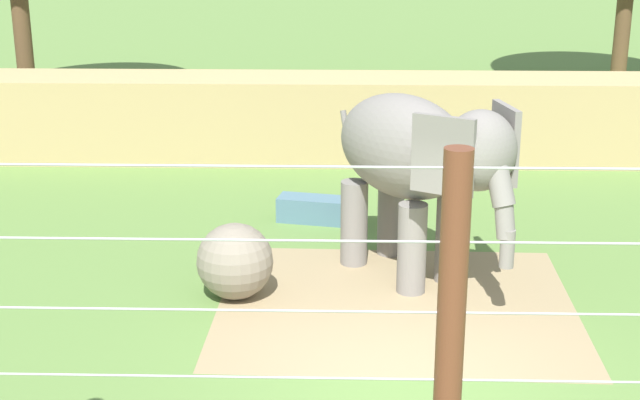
{
  "coord_description": "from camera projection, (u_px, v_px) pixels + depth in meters",
  "views": [
    {
      "loc": [
        -0.72,
        -9.69,
        5.37
      ],
      "look_at": [
        -1.06,
        2.65,
        1.4
      ],
      "focal_mm": 51.67,
      "sensor_mm": 36.0,
      "label": 1
    }
  ],
  "objects": [
    {
      "name": "ground_plane",
      "position": [
        404.0,
        382.0,
        10.85
      ],
      "size": [
        120.0,
        120.0,
        0.0
      ],
      "primitive_type": "plane",
      "color": "#5B7F3D"
    },
    {
      "name": "dirt_patch",
      "position": [
        396.0,
        305.0,
        12.95
      ],
      "size": [
        5.09,
        4.39,
        0.01
      ],
      "primitive_type": "cube",
      "rotation": [
        0.0,
        0.0,
        -0.02
      ],
      "color": "#937F5B",
      "rests_on": "ground"
    },
    {
      "name": "embankment_wall",
      "position": [
        378.0,
        118.0,
        20.14
      ],
      "size": [
        36.0,
        1.8,
        1.81
      ],
      "primitive_type": "cube",
      "color": "tan",
      "rests_on": "ground"
    },
    {
      "name": "elephant",
      "position": [
        416.0,
        159.0,
        13.34
      ],
      "size": [
        2.92,
        3.33,
        2.8
      ],
      "color": "gray",
      "rests_on": "ground"
    },
    {
      "name": "enrichment_ball",
      "position": [
        235.0,
        261.0,
        13.05
      ],
      "size": [
        1.09,
        1.09,
        1.09
      ],
      "primitive_type": "sphere",
      "color": "gray",
      "rests_on": "ground"
    },
    {
      "name": "cable_fence",
      "position": [
        439.0,
        375.0,
        7.2
      ],
      "size": [
        8.43,
        0.22,
        3.7
      ],
      "color": "brown",
      "rests_on": "ground"
    },
    {
      "name": "feed_trough",
      "position": [
        318.0,
        210.0,
        16.29
      ],
      "size": [
        1.47,
        0.77,
        0.44
      ],
      "color": "slate",
      "rests_on": "ground"
    }
  ]
}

